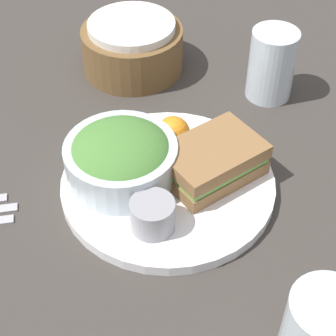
% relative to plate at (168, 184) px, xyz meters
% --- Properties ---
extents(ground_plane, '(4.00, 4.00, 0.00)m').
position_rel_plate_xyz_m(ground_plane, '(0.00, 0.00, -0.01)').
color(ground_plane, '#3D3833').
extents(plate, '(0.26, 0.26, 0.01)m').
position_rel_plate_xyz_m(plate, '(0.00, 0.00, 0.00)').
color(plate, white).
rests_on(plate, ground_plane).
extents(sandwich, '(0.14, 0.12, 0.04)m').
position_rel_plate_xyz_m(sandwich, '(0.05, -0.00, 0.03)').
color(sandwich, olive).
rests_on(sandwich, plate).
extents(salad_bowl, '(0.14, 0.14, 0.06)m').
position_rel_plate_xyz_m(salad_bowl, '(-0.05, 0.02, 0.04)').
color(salad_bowl, silver).
rests_on(salad_bowl, plate).
extents(dressing_cup, '(0.05, 0.05, 0.04)m').
position_rel_plate_xyz_m(dressing_cup, '(-0.03, -0.07, 0.03)').
color(dressing_cup, '#99999E').
rests_on(dressing_cup, plate).
extents(orange_wedge, '(0.04, 0.04, 0.04)m').
position_rel_plate_xyz_m(orange_wedge, '(0.02, 0.06, 0.03)').
color(orange_wedge, orange).
rests_on(orange_wedge, plate).
extents(drink_glass, '(0.07, 0.07, 0.10)m').
position_rel_plate_xyz_m(drink_glass, '(0.18, 0.16, 0.04)').
color(drink_glass, silver).
rests_on(drink_glass, ground_plane).
extents(bread_basket, '(0.15, 0.15, 0.08)m').
position_rel_plate_xyz_m(bread_basket, '(-0.00, 0.26, 0.03)').
color(bread_basket, brown).
rests_on(bread_basket, ground_plane).
extents(water_glass, '(0.07, 0.07, 0.09)m').
position_rel_plate_xyz_m(water_glass, '(0.09, -0.25, 0.04)').
color(water_glass, silver).
rests_on(water_glass, ground_plane).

